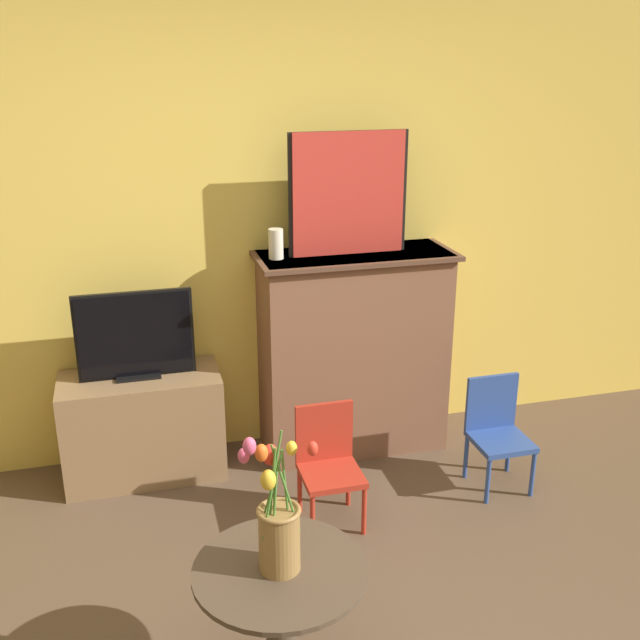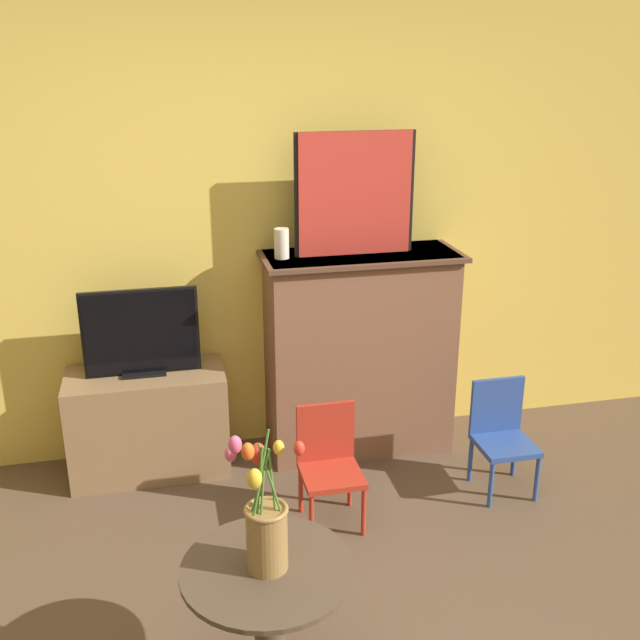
{
  "view_description": "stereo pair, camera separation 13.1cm",
  "coord_description": "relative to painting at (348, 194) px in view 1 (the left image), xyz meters",
  "views": [
    {
      "loc": [
        -0.71,
        -1.9,
        2.24
      ],
      "look_at": [
        0.12,
        1.14,
        1.09
      ],
      "focal_mm": 42.0,
      "sensor_mm": 36.0,
      "label": 1
    },
    {
      "loc": [
        -0.58,
        -1.93,
        2.24
      ],
      "look_at": [
        0.12,
        1.14,
        1.09
      ],
      "focal_mm": 42.0,
      "sensor_mm": 36.0,
      "label": 2
    }
  ],
  "objects": [
    {
      "name": "fireplace_mantel",
      "position": [
        0.04,
        -0.01,
        -0.91
      ],
      "size": [
        1.1,
        0.46,
        1.18
      ],
      "color": "brown",
      "rests_on": "ground"
    },
    {
      "name": "chair_blue",
      "position": [
        0.66,
        -0.6,
        -1.18
      ],
      "size": [
        0.29,
        0.29,
        0.6
      ],
      "color": "#2D4C99",
      "rests_on": "ground"
    },
    {
      "name": "mantel_candle",
      "position": [
        -0.4,
        -0.01,
        -0.25
      ],
      "size": [
        0.08,
        0.08,
        0.16
      ],
      "color": "silver",
      "rests_on": "fireplace_mantel"
    },
    {
      "name": "vase_tulips",
      "position": [
        -0.77,
        -1.72,
        -0.78
      ],
      "size": [
        0.25,
        0.15,
        0.55
      ],
      "color": "olive",
      "rests_on": "side_table"
    },
    {
      "name": "chair_red",
      "position": [
        -0.3,
        -0.69,
        -1.18
      ],
      "size": [
        0.29,
        0.29,
        0.6
      ],
      "color": "#B22D1E",
      "rests_on": "ground"
    },
    {
      "name": "tv_monitor",
      "position": [
        -1.17,
        -0.02,
        -0.69
      ],
      "size": [
        0.61,
        0.12,
        0.48
      ],
      "color": "black",
      "rests_on": "tv_stand"
    },
    {
      "name": "side_table",
      "position": [
        -0.76,
        -1.71,
        -1.15
      ],
      "size": [
        0.61,
        0.61,
        0.56
      ],
      "color": "#4C3D2D",
      "rests_on": "ground"
    },
    {
      "name": "wall_back",
      "position": [
        -0.48,
        0.23,
        -0.16
      ],
      "size": [
        8.0,
        0.06,
        2.7
      ],
      "color": "#EAC651",
      "rests_on": "ground"
    },
    {
      "name": "tv_stand",
      "position": [
        -1.17,
        -0.02,
        -1.22
      ],
      "size": [
        0.85,
        0.41,
        0.59
      ],
      "color": "olive",
      "rests_on": "ground"
    },
    {
      "name": "painting",
      "position": [
        0.0,
        0.0,
        0.0
      ],
      "size": [
        0.66,
        0.03,
        0.66
      ],
      "color": "black",
      "rests_on": "fireplace_mantel"
    }
  ]
}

